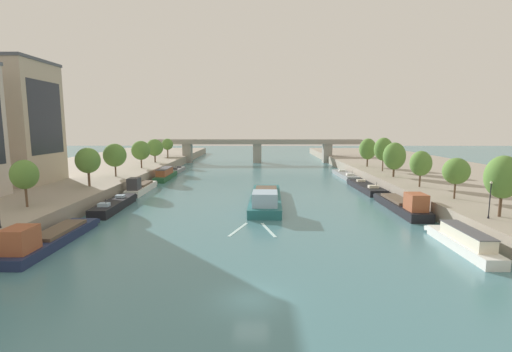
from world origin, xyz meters
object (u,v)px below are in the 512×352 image
Objects in this scene: tree_right_second at (456,171)px; tree_right_distant at (383,149)px; lamppost_right_bank at (490,198)px; bridge_far at (257,148)px; tree_right_end_of_row at (421,163)px; tree_left_end_of_row at (141,150)px; tree_right_third at (394,156)px; tree_right_far at (368,149)px; moored_boat_left_second at (114,205)px; tree_left_distant at (167,144)px; moored_boat_left_gap_after at (47,238)px; moored_boat_right_lone at (403,205)px; moored_boat_left_upstream at (165,174)px; tree_left_third at (115,155)px; moored_boat_right_gap_after at (345,175)px; moored_boat_left_far at (141,187)px; moored_boat_right_midway at (463,241)px; tree_right_past_mid at (503,177)px; tree_left_past_mid at (24,175)px; moored_boat_left_near at (178,170)px; barge_midriver at (266,198)px; moored_boat_right_upstream at (365,187)px; tree_left_second at (88,161)px; tree_left_midway at (155,148)px.

tree_right_second is 30.83m from tree_right_distant.
bridge_far is at bearing 107.02° from lamppost_right_bank.
tree_left_end_of_row is at bearing 154.03° from tree_right_end_of_row.
tree_right_third is 0.98× the size of tree_right_far.
tree_left_distant is (-6.95, 60.31, 5.92)m from moored_boat_left_second.
moored_boat_right_lone is at bearing 20.59° from moored_boat_left_gap_after.
moored_boat_right_lone is (42.61, -31.72, -0.11)m from moored_boat_left_upstream.
tree_left_third reaches higher than moored_boat_left_upstream.
moored_boat_right_gap_after is (42.70, 4.25, -0.60)m from moored_boat_left_upstream.
tree_right_end_of_row is at bearing -8.62° from moored_boat_left_far.
tree_left_end_of_row is at bearing 133.72° from moored_boat_right_midway.
tree_right_far is (55.19, 18.01, 0.10)m from tree_left_third.
moored_boat_left_gap_after is 2.27× the size of tree_right_past_mid.
moored_boat_left_gap_after is 45.46m from moored_boat_right_lone.
bridge_far is (-27.15, 51.16, -1.40)m from tree_right_third.
tree_right_distant is at bearing 32.74° from tree_left_past_mid.
moored_boat_right_gap_after is 48.92m from tree_right_past_mid.
moored_boat_left_far is at bearing -155.21° from tree_right_far.
moored_boat_right_gap_after is at bearing 108.89° from tree_right_third.
tree_left_distant is at bearing 91.00° from tree_left_end_of_row.
tree_right_past_mid reaches higher than moored_boat_left_gap_after.
moored_boat_left_upstream is 53.12m from moored_boat_right_lone.
tree_right_past_mid reaches higher than bridge_far.
tree_right_far is (48.48, 5.81, 5.56)m from moored_boat_left_upstream.
tree_left_third is (-6.71, -12.20, 5.46)m from moored_boat_left_upstream.
moored_boat_left_near is 18.61m from tree_left_distant.
tree_right_distant is (26.44, 23.96, 6.24)m from barge_midriver.
moored_boat_right_upstream is 2.47× the size of tree_left_end_of_row.
tree_left_past_mid is 57.52m from tree_right_end_of_row.
moored_boat_right_midway reaches higher than moored_boat_left_near.
tree_left_second is at bearing -113.93° from bridge_far.
moored_boat_left_gap_after is at bearing -175.52° from tree_right_past_mid.
moored_boat_left_gap_after is 2.37× the size of tree_left_third.
moored_boat_left_second is 0.19× the size of bridge_far.
moored_boat_left_near is (-0.13, 13.37, -0.60)m from moored_boat_left_upstream.
tree_left_third is 59.61m from tree_right_second.
barge_midriver is 3.79× the size of tree_right_end_of_row.
tree_left_second is (-6.63, -23.74, 5.51)m from moored_boat_left_upstream.
moored_boat_left_gap_after is at bearing -79.21° from tree_left_third.
tree_right_third is (-0.15, 31.70, -0.33)m from tree_right_past_mid.
tree_left_midway is at bearing 113.35° from moored_boat_left_upstream.
tree_right_third is at bearing -37.25° from tree_left_distant.
tree_right_far is (48.42, 53.52, 5.75)m from moored_boat_left_gap_after.
tree_right_far reaches higher than lamppost_right_bank.
tree_left_midway is at bearing 90.15° from tree_left_third.
moored_boat_left_far is 1.94× the size of tree_right_far.
moored_boat_left_second is at bearing -83.43° from tree_left_distant.
barge_midriver is 1.42× the size of moored_boat_right_lone.
tree_right_third is at bearing 36.32° from moored_boat_left_gap_after.
tree_right_end_of_row reaches higher than bridge_far.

